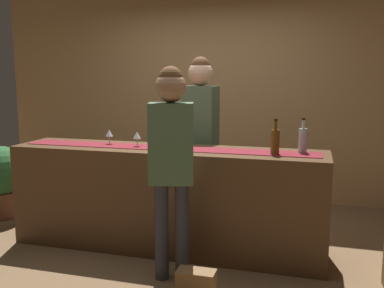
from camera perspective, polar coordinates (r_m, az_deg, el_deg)
name	(u,v)px	position (r m, az deg, el deg)	size (l,w,h in m)	color
ground_plane	(167,247)	(4.21, -3.36, -13.49)	(10.00, 10.00, 0.00)	brown
back_wall	(213,88)	(5.71, 2.78, 7.44)	(6.00, 0.12, 2.90)	tan
bar_counter	(166,199)	(4.05, -3.42, -7.24)	(2.90, 0.60, 0.95)	#543821
counter_runner_cloth	(166,148)	(3.94, -3.49, -0.52)	(2.76, 0.28, 0.01)	maroon
wine_bottle_amber	(275,141)	(3.67, 10.97, 0.35)	(0.07, 0.07, 0.30)	brown
wine_bottle_clear	(303,140)	(3.80, 14.50, 0.53)	(0.07, 0.07, 0.30)	#B2C6C1
wine_glass_near_customer	(137,136)	(4.02, -7.31, 1.11)	(0.07, 0.07, 0.14)	silver
wine_glass_mid_counter	(109,134)	(4.21, -10.92, 1.37)	(0.07, 0.07, 0.14)	silver
bartender	(200,123)	(4.41, 1.13, 2.81)	(0.37, 0.26, 1.80)	#26262B
customer_sipping	(171,151)	(3.30, -2.78, -0.93)	(0.38, 0.28, 1.68)	#33333D
potted_plant_tall	(2,177)	(5.36, -23.95, -3.97)	(0.56, 0.56, 0.82)	brown
handbag	(196,285)	(3.28, 0.56, -18.18)	(0.28, 0.14, 0.22)	olive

